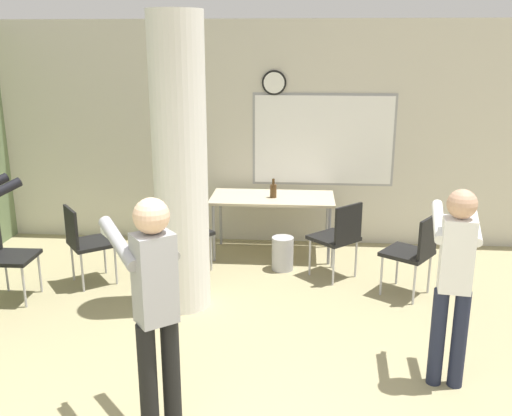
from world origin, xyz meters
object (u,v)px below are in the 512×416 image
(bottle_on_table, at_px, (273,190))
(person_playing_side, at_px, (454,273))
(chair_table_right, at_px, (339,234))
(chair_table_left, at_px, (183,229))
(person_playing_front, at_px, (154,300))
(chair_near_pillar, at_px, (85,239))
(folding_table, at_px, (272,201))
(chair_mid_room, at_px, (414,249))
(chair_by_left_wall, at_px, (4,252))

(bottle_on_table, relative_size, person_playing_side, 0.15)
(bottle_on_table, distance_m, chair_table_right, 1.05)
(chair_table_left, bearing_deg, bottle_on_table, 32.45)
(person_playing_front, bearing_deg, chair_table_right, 64.00)
(chair_table_right, bearing_deg, bottle_on_table, 138.28)
(chair_near_pillar, bearing_deg, folding_table, 29.16)
(folding_table, relative_size, chair_mid_room, 1.70)
(chair_table_right, distance_m, person_playing_front, 3.06)
(person_playing_front, distance_m, person_playing_side, 2.16)
(chair_table_right, xyz_separation_m, chair_mid_room, (0.73, -0.41, 0.00))
(bottle_on_table, xyz_separation_m, chair_near_pillar, (-1.95, -1.04, -0.31))
(chair_near_pillar, height_order, chair_by_left_wall, same)
(folding_table, xyz_separation_m, person_playing_front, (-0.57, -3.43, 0.28))
(bottle_on_table, distance_m, chair_table_left, 1.20)
(chair_table_right, distance_m, person_playing_side, 2.14)
(chair_by_left_wall, bearing_deg, chair_near_pillar, 33.48)
(bottle_on_table, height_order, chair_near_pillar, bottle_on_table)
(chair_near_pillar, relative_size, chair_by_left_wall, 1.00)
(person_playing_side, bearing_deg, person_playing_front, -160.09)
(person_playing_front, bearing_deg, person_playing_side, 19.91)
(folding_table, distance_m, bottle_on_table, 0.15)
(chair_table_right, height_order, person_playing_front, person_playing_front)
(bottle_on_table, xyz_separation_m, chair_by_left_wall, (-2.61, -1.48, -0.31))
(folding_table, relative_size, person_playing_front, 0.91)
(chair_mid_room, xyz_separation_m, person_playing_front, (-2.06, -2.31, 0.45))
(bottle_on_table, height_order, chair_table_left, bottle_on_table)
(chair_table_left, bearing_deg, chair_near_pillar, -156.75)
(bottle_on_table, bearing_deg, chair_table_right, -41.72)
(chair_table_right, bearing_deg, chair_by_left_wall, -166.45)
(folding_table, height_order, person_playing_front, person_playing_front)
(chair_by_left_wall, bearing_deg, chair_mid_room, 5.63)
(folding_table, xyz_separation_m, chair_mid_room, (1.49, -1.12, -0.17))
(chair_mid_room, distance_m, person_playing_front, 3.13)
(chair_mid_room, bearing_deg, chair_table_right, 151.03)
(chair_table_right, relative_size, chair_by_left_wall, 1.00)
(chair_table_right, bearing_deg, person_playing_side, -70.45)
(chair_by_left_wall, bearing_deg, bottle_on_table, 29.51)
(chair_near_pillar, xyz_separation_m, chair_table_left, (0.97, 0.42, 0.00))
(chair_mid_room, bearing_deg, chair_table_left, 169.63)
(chair_table_right, height_order, chair_by_left_wall, same)
(folding_table, height_order, person_playing_side, person_playing_side)
(bottle_on_table, distance_m, chair_near_pillar, 2.23)
(chair_by_left_wall, xyz_separation_m, chair_table_left, (1.63, 0.85, 0.00))
(chair_by_left_wall, height_order, person_playing_front, person_playing_front)
(chair_table_right, bearing_deg, chair_near_pillar, -172.16)
(bottle_on_table, relative_size, chair_mid_room, 0.27)
(bottle_on_table, height_order, person_playing_side, person_playing_side)
(chair_by_left_wall, xyz_separation_m, person_playing_side, (4.07, -1.17, 0.39))
(chair_mid_room, bearing_deg, bottle_on_table, 144.08)
(chair_by_left_wall, bearing_deg, chair_table_left, 27.65)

